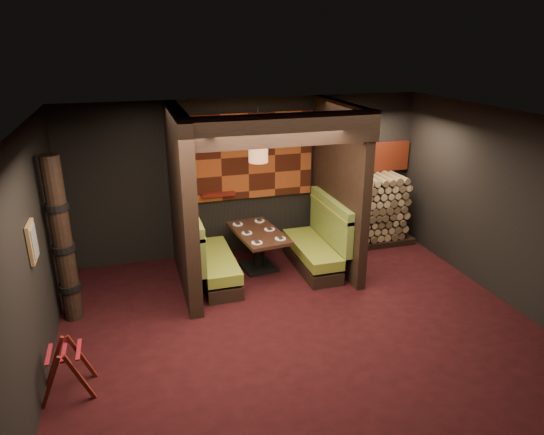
{
  "coord_description": "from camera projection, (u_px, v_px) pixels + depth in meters",
  "views": [
    {
      "loc": [
        -2.05,
        -5.56,
        3.79
      ],
      "look_at": [
        0.0,
        1.3,
        1.15
      ],
      "focal_mm": 32.0,
      "sensor_mm": 36.0,
      "label": 1
    }
  ],
  "objects": [
    {
      "name": "booth_bench_left",
      "position": [
        210.0,
        259.0,
        7.95
      ],
      "size": [
        0.68,
        1.6,
        1.14
      ],
      "color": "black",
      "rests_on": "floor"
    },
    {
      "name": "booth_bench_right",
      "position": [
        317.0,
        246.0,
        8.46
      ],
      "size": [
        0.68,
        1.6,
        1.14
      ],
      "color": "black",
      "rests_on": "floor"
    },
    {
      "name": "dining_table",
      "position": [
        258.0,
        244.0,
        8.36
      ],
      "size": [
        0.88,
        1.4,
        0.7
      ],
      "color": "black",
      "rests_on": "floor"
    },
    {
      "name": "ceiling",
      "position": [
        303.0,
        121.0,
        5.87
      ],
      "size": [
        6.5,
        5.5,
        0.02
      ],
      "primitive_type": "cube",
      "color": "black",
      "rests_on": "ground"
    },
    {
      "name": "place_settings",
      "position": [
        258.0,
        231.0,
        8.28
      ],
      "size": [
        0.71,
        1.13,
        0.03
      ],
      "color": "white",
      "rests_on": "dining_table"
    },
    {
      "name": "luggage_rack",
      "position": [
        67.0,
        367.0,
        5.44
      ],
      "size": [
        0.61,
        0.43,
        0.66
      ],
      "color": "#4E140E",
      "rests_on": "floor"
    },
    {
      "name": "bay_front_post",
      "position": [
        337.0,
        183.0,
        8.5
      ],
      "size": [
        0.08,
        0.08,
        2.85
      ],
      "primitive_type": "cube",
      "color": "black",
      "rests_on": "floor"
    },
    {
      "name": "wall_right",
      "position": [
        505.0,
        207.0,
        7.24
      ],
      "size": [
        0.02,
        5.5,
        2.85
      ],
      "primitive_type": "cube",
      "color": "black",
      "rests_on": "ground"
    },
    {
      "name": "floor",
      "position": [
        298.0,
        325.0,
        6.86
      ],
      "size": [
        6.5,
        5.5,
        0.02
      ],
      "primitive_type": "cube",
      "color": "black",
      "rests_on": "ground"
    },
    {
      "name": "firewood_stack",
      "position": [
        370.0,
        210.0,
        9.35
      ],
      "size": [
        1.73,
        0.7,
        1.36
      ],
      "color": "black",
      "rests_on": "floor"
    },
    {
      "name": "lacquer_shelf",
      "position": [
        218.0,
        194.0,
        8.67
      ],
      "size": [
        0.6,
        0.12,
        0.07
      ],
      "primitive_type": "cube",
      "color": "#5C160F",
      "rests_on": "wall_back"
    },
    {
      "name": "partition_right",
      "position": [
        338.0,
        187.0,
        8.24
      ],
      "size": [
        0.15,
        2.1,
        2.85
      ],
      "primitive_type": "cube",
      "color": "black",
      "rests_on": "floor"
    },
    {
      "name": "partition_left",
      "position": [
        182.0,
        202.0,
        7.49
      ],
      "size": [
        0.2,
        2.2,
        2.85
      ],
      "primitive_type": "cube",
      "color": "black",
      "rests_on": "floor"
    },
    {
      "name": "wall_back",
      "position": [
        249.0,
        177.0,
        8.85
      ],
      "size": [
        6.5,
        0.02,
        2.85
      ],
      "primitive_type": "cube",
      "color": "black",
      "rests_on": "ground"
    },
    {
      "name": "wall_left",
      "position": [
        30.0,
        261.0,
        5.49
      ],
      "size": [
        0.02,
        5.5,
        2.85
      ],
      "primitive_type": "cube",
      "color": "black",
      "rests_on": "ground"
    },
    {
      "name": "tapa_side_panel",
      "position": [
        187.0,
        172.0,
        7.53
      ],
      "size": [
        0.04,
        1.85,
        1.45
      ],
      "primitive_type": "cube",
      "color": "#944019",
      "rests_on": "partition_left"
    },
    {
      "name": "totem_column",
      "position": [
        63.0,
        242.0,
        6.62
      ],
      "size": [
        0.31,
        0.31,
        2.4
      ],
      "color": "black",
      "rests_on": "floor"
    },
    {
      "name": "tapa_back_panel",
      "position": [
        248.0,
        156.0,
        8.66
      ],
      "size": [
        2.4,
        0.06,
        1.55
      ],
      "primitive_type": "cube",
      "color": "#944019",
      "rests_on": "wall_back"
    },
    {
      "name": "header_beam",
      "position": [
        283.0,
        130.0,
        6.57
      ],
      "size": [
        2.85,
        0.18,
        0.44
      ],
      "primitive_type": "cube",
      "color": "black",
      "rests_on": "partition_left"
    },
    {
      "name": "wall_front",
      "position": [
        417.0,
        353.0,
        3.89
      ],
      "size": [
        6.5,
        0.02,
        2.85
      ],
      "primitive_type": "cube",
      "color": "black",
      "rests_on": "ground"
    },
    {
      "name": "framed_picture",
      "position": [
        32.0,
        242.0,
        5.52
      ],
      "size": [
        0.05,
        0.36,
        0.46
      ],
      "color": "olive",
      "rests_on": "wall_left"
    },
    {
      "name": "pendant_lamp",
      "position": [
        258.0,
        148.0,
        7.73
      ],
      "size": [
        0.31,
        0.31,
        0.92
      ],
      "color": "#9F6B41",
      "rests_on": "ceiling"
    },
    {
      "name": "mosaic_header",
      "position": [
        365.0,
        158.0,
        9.31
      ],
      "size": [
        1.83,
        0.1,
        0.56
      ],
      "primitive_type": "cube",
      "color": "maroon",
      "rests_on": "wall_back"
    }
  ]
}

